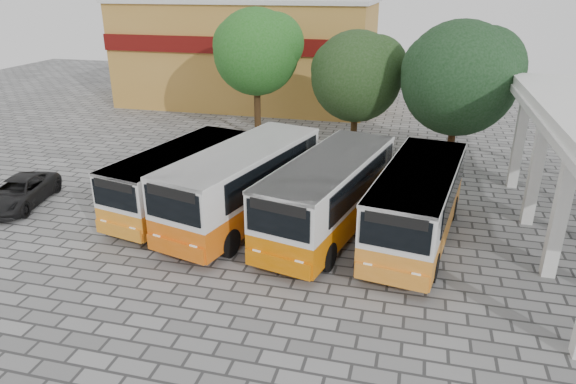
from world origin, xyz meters
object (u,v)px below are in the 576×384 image
(bus_centre_left, at_px, (243,180))
(bus_far_right, at_px, (418,200))
(bus_centre_right, at_px, (329,191))
(bus_far_left, at_px, (180,175))
(parked_car, at_px, (19,192))

(bus_centre_left, relative_size, bus_far_right, 1.08)
(bus_centre_right, bearing_deg, bus_centre_left, -170.21)
(bus_far_right, bearing_deg, bus_centre_left, -172.04)
(bus_far_left, relative_size, bus_centre_right, 0.90)
(bus_centre_left, height_order, parked_car, bus_centre_left)
(parked_car, bearing_deg, bus_centre_left, -5.47)
(bus_far_left, relative_size, parked_car, 1.80)
(bus_centre_right, distance_m, bus_far_right, 3.42)
(bus_centre_left, height_order, bus_centre_right, bus_centre_left)
(bus_far_left, distance_m, bus_centre_right, 6.76)
(bus_far_left, bearing_deg, bus_centre_left, 3.91)
(bus_centre_right, height_order, bus_far_right, bus_centre_right)
(bus_far_left, relative_size, bus_far_right, 0.94)
(bus_centre_left, relative_size, parked_car, 2.06)
(bus_far_left, xyz_separation_m, parked_car, (-7.37, -1.42, -0.99))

